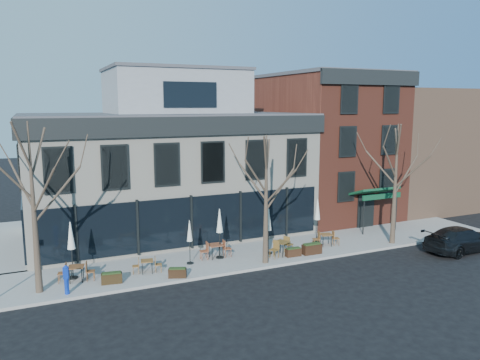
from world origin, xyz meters
name	(u,v)px	position (x,y,z in m)	size (l,w,h in m)	color
ground	(191,252)	(0.00, 0.00, 0.00)	(120.00, 120.00, 0.00)	black
sidewalk_front	(256,254)	(3.25, -2.15, 0.07)	(33.50, 4.70, 0.15)	gray
corner_building	(168,165)	(0.07, 5.07, 4.72)	(18.39, 10.39, 11.10)	silver
red_brick_building	(327,145)	(13.00, 4.98, 5.64)	(8.20, 11.78, 11.18)	brown
bg_building	(412,147)	(23.00, 6.00, 5.00)	(12.00, 12.00, 10.00)	#8C664C
tree_corner	(34,206)	(-8.49, -3.20, 4.25)	(3.93, 3.98, 7.92)	#382B21
tree_mid	(266,198)	(3.01, -3.90, 3.79)	(3.50, 3.55, 7.04)	#382B21
tree_right	(395,182)	(12.01, -3.90, 4.02)	(3.72, 3.77, 7.48)	#382B21
parked_sedan	(462,239)	(14.96, -6.60, 0.75)	(2.10, 5.18, 1.50)	black
call_box	(66,279)	(-7.35, -3.99, 0.89)	(0.28, 0.28, 1.40)	#0D30B0
cafe_set_0	(76,272)	(-6.78, -2.51, 0.63)	(1.84, 0.86, 0.94)	brown
cafe_set_1	(147,265)	(-3.33, -2.77, 0.57)	(1.58, 0.73, 0.81)	brown
cafe_set_3	(216,249)	(0.77, -2.05, 0.65)	(1.88, 0.79, 0.98)	brown
cafe_set_4	(282,247)	(4.44, -3.14, 0.66)	(1.91, 1.22, 1.00)	brown
cafe_set_5	(326,238)	(7.85, -2.65, 0.61)	(1.75, 0.86, 0.90)	brown
umbrella_0	(71,239)	(-6.91, -2.03, 2.21)	(0.47, 0.47, 2.91)	black
umbrella_1	(190,233)	(-0.86, -2.36, 1.87)	(0.39, 0.39, 2.44)	black
umbrella_2	(220,223)	(0.99, -2.14, 2.17)	(0.46, 0.46, 2.87)	black
umbrella_3	(269,222)	(3.86, -2.60, 2.05)	(0.43, 0.43, 2.69)	black
umbrella_4	(317,212)	(7.76, -1.77, 2.12)	(0.45, 0.45, 2.79)	black
planter_0	(112,278)	(-5.25, -3.50, 0.43)	(1.04, 0.54, 0.56)	black
planter_1	(177,273)	(-2.09, -4.07, 0.40)	(0.98, 0.67, 0.51)	black
planter_2	(293,252)	(4.95, -3.60, 0.40)	(0.92, 0.40, 0.51)	black
planter_3	(312,249)	(6.16, -3.67, 0.47)	(1.15, 0.46, 0.64)	black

